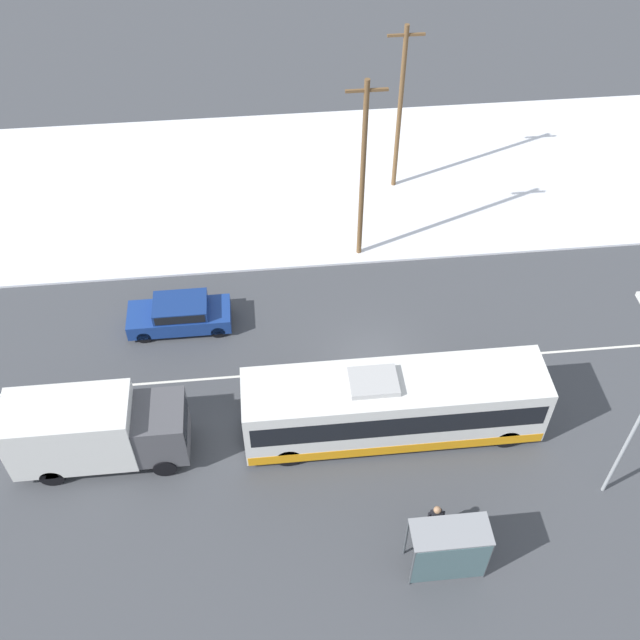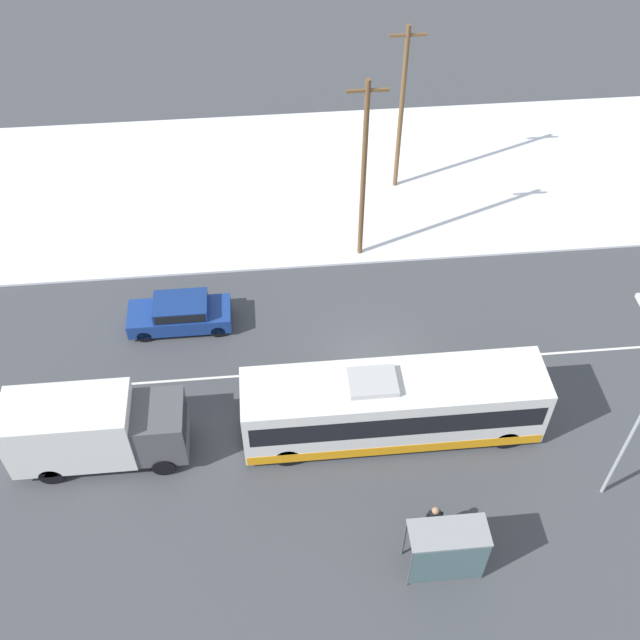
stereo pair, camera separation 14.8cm
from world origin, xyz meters
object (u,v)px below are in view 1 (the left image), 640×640
sedan_car (180,313)px  bus_shelter (450,550)px  box_truck (94,430)px  streetlamp (639,397)px  pedestrian_at_stop (436,517)px  utility_pole_snowlot (400,109)px  utility_pole_roadside (363,172)px  city_bus (393,406)px

sedan_car → bus_shelter: bearing=126.5°
box_truck → streetlamp: 19.28m
pedestrian_at_stop → streetlamp: streetlamp is taller
sedan_car → bus_shelter: 15.70m
box_truck → utility_pole_snowlot: utility_pole_snowlot is taller
sedan_car → utility_pole_snowlot: 15.17m
sedan_car → streetlamp: (15.91, -9.54, 4.22)m
utility_pole_roadside → city_bus: bearing=-90.9°
bus_shelter → utility_pole_roadside: size_ratio=0.28×
city_bus → utility_pole_roadside: size_ratio=1.22×
bus_shelter → utility_pole_snowlot: 22.31m
box_truck → utility_pole_snowlot: (14.10, 16.08, 2.98)m
city_bus → utility_pole_roadside: 11.14m
city_bus → bus_shelter: (0.87, -6.04, 0.05)m
box_truck → utility_pole_roadside: bearing=43.1°
sedan_car → pedestrian_at_stop: pedestrian_at_stop is taller
bus_shelter → utility_pole_snowlot: bearing=85.0°
pedestrian_at_stop → streetlamp: bearing=12.8°
city_bus → box_truck: size_ratio=1.76×
city_bus → sedan_car: 10.72m
bus_shelter → streetlamp: bearing=24.9°
streetlamp → pedestrian_at_stop: bearing=-167.2°
box_truck → bus_shelter: size_ratio=2.47×
pedestrian_at_stop → streetlamp: (6.70, 1.53, 4.01)m
utility_pole_roadside → sedan_car: bearing=-154.7°
box_truck → utility_pole_snowlot: 21.59m
pedestrian_at_stop → streetlamp: 7.96m
bus_shelter → utility_pole_snowlot: size_ratio=0.29×
city_bus → sedan_car: (-8.44, 6.57, -0.80)m
box_truck → pedestrian_at_stop: (12.08, -4.40, -0.73)m
streetlamp → box_truck: bearing=171.3°
sedan_car → pedestrian_at_stop: bearing=129.8°
box_truck → sedan_car: bearing=66.7°
utility_pole_snowlot → pedestrian_at_stop: bearing=-95.6°
pedestrian_at_stop → utility_pole_roadside: 15.64m
box_truck → streetlamp: (18.78, -2.88, 3.28)m
pedestrian_at_stop → bus_shelter: size_ratio=0.63×
pedestrian_at_stop → utility_pole_snowlot: 20.91m
city_bus → utility_pole_snowlot: bearing=80.1°
city_bus → box_truck: 11.31m
sedan_car → utility_pole_snowlot: size_ratio=0.50×
city_bus → utility_pole_snowlot: utility_pole_snowlot is taller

